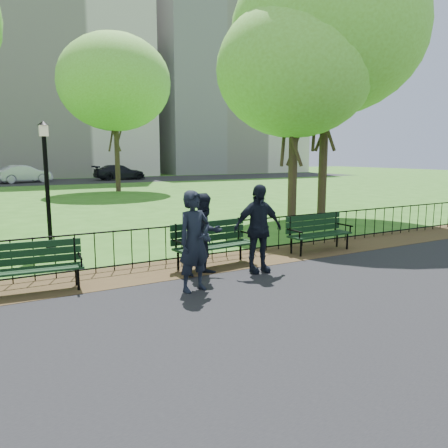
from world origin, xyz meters
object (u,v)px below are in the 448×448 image
person_mid (205,235)px  sedan_silver (23,174)px  tree_near_e (295,70)px  person_left (194,241)px  sedan_dark (120,172)px  tree_far_e (114,83)px  tree_mid_e (328,33)px  lamppost (47,181)px  park_bench_main (205,239)px  person_right (258,228)px  park_bench_left_a (32,262)px  park_bench_right_a (317,229)px

person_mid → sedan_silver: size_ratio=0.37×
tree_near_e → person_mid: (-6.21, -5.06, -4.64)m
person_left → sedan_dark: bearing=64.3°
sedan_silver → tree_far_e: bearing=-179.0°
tree_mid_e → person_left: 11.95m
tree_near_e → tree_mid_e: 2.12m
tree_far_e → sedan_dark: tree_far_e is taller
lamppost → person_mid: bearing=-59.7°
person_left → sedan_dark: person_left is taller
person_mid → tree_near_e: bearing=30.4°
lamppost → sedan_dark: size_ratio=0.67×
park_bench_main → sedan_dark: sedan_dark is taller
tree_near_e → sedan_silver: 30.25m
lamppost → tree_near_e: tree_near_e is taller
lamppost → person_left: lamppost is taller
person_right → sedan_silver: 34.51m
park_bench_left_a → sedan_silver: size_ratio=0.39×
park_bench_right_a → person_left: size_ratio=0.99×
lamppost → person_mid: (2.48, -4.24, -0.96)m
park_bench_main → tree_mid_e: (7.50, 4.65, 6.31)m
tree_far_e → sedan_silver: size_ratio=2.21×
park_bench_right_a → sedan_silver: size_ratio=0.40×
sedan_dark → tree_near_e: bearing=172.5°
park_bench_left_a → park_bench_right_a: size_ratio=0.98×
park_bench_main → tree_mid_e: 10.84m
tree_near_e → sedan_dark: (1.76, 29.34, -4.77)m
park_bench_left_a → sedan_silver: (2.66, 33.60, 0.20)m
park_bench_left_a → person_mid: 3.34m
park_bench_right_a → sedan_silver: sedan_silver is taller
sedan_silver → sedan_dark: (8.60, 0.26, -0.04)m
lamppost → person_left: size_ratio=1.80×
person_left → person_mid: (0.65, 0.86, -0.07)m
park_bench_right_a → person_left: bearing=-162.4°
sedan_dark → person_mid: bearing=162.9°
person_right → sedan_dark: bearing=84.4°
person_mid → sedan_silver: bearing=82.3°
park_bench_main → lamppost: size_ratio=0.60×
tree_far_e → lamppost: bearing=-111.2°
person_mid → tree_mid_e: bearing=24.8°
person_left → sedan_dark: size_ratio=0.37×
tree_near_e → sedan_silver: (-6.84, 29.08, -4.73)m
park_bench_main → sedan_silver: 33.67m
person_mid → sedan_dark: size_ratio=0.35×
tree_near_e → tree_mid_e: size_ratio=0.79×
person_left → sedan_silver: size_ratio=0.40×
sedan_silver → park_bench_main: bearing=161.9°
lamppost → park_bench_right_a: bearing=-30.9°
park_bench_right_a → person_right: 2.68m
park_bench_left_a → person_right: bearing=-6.4°
tree_far_e → sedan_dark: size_ratio=2.06×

